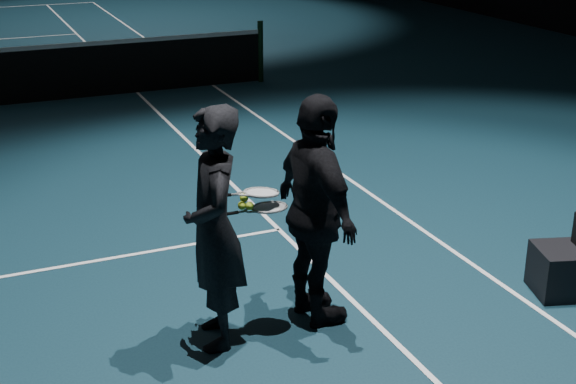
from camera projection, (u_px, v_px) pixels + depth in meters
name	position (u px, v px, depth m)	size (l,w,h in m)	color
net_post_right	(261.00, 52.00, 14.53)	(0.10, 0.10, 1.10)	black
player_a	(214.00, 229.00, 6.04)	(0.70, 0.46, 1.91)	black
player_b	(316.00, 212.00, 6.35)	(1.12, 0.47, 1.91)	black
racket_lower	(269.00, 207.00, 6.17)	(0.68, 0.22, 0.03)	black
racket_upper	(261.00, 193.00, 6.14)	(0.68, 0.22, 0.03)	black
tennis_balls	(245.00, 203.00, 6.08)	(0.12, 0.10, 0.12)	#BCD72D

